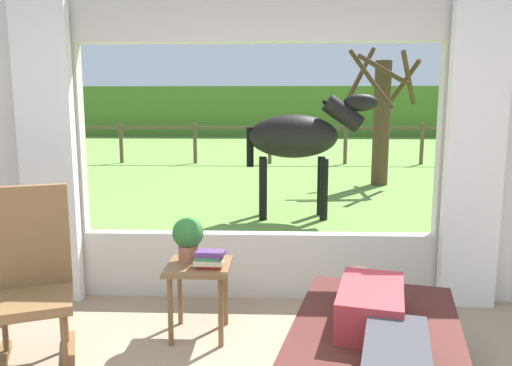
{
  "coord_description": "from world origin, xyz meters",
  "views": [
    {
      "loc": [
        0.14,
        -1.8,
        1.63
      ],
      "look_at": [
        0.0,
        1.8,
        1.05
      ],
      "focal_mm": 34.94,
      "sensor_mm": 36.0,
      "label": 1
    }
  ],
  "objects_px": {
    "horse": "(299,137)",
    "reclining_person": "(378,323)",
    "potted_plant": "(188,236)",
    "side_table": "(199,277)",
    "book_stack": "(209,259)",
    "rocking_chair": "(31,279)",
    "pasture_tree": "(382,116)"
  },
  "relations": [
    {
      "from": "potted_plant",
      "to": "horse",
      "type": "height_order",
      "value": "horse"
    },
    {
      "from": "book_stack",
      "to": "horse",
      "type": "bearing_deg",
      "value": 78.03
    },
    {
      "from": "side_table",
      "to": "book_stack",
      "type": "height_order",
      "value": "book_stack"
    },
    {
      "from": "reclining_person",
      "to": "side_table",
      "type": "distance_m",
      "value": 1.39
    },
    {
      "from": "rocking_chair",
      "to": "side_table",
      "type": "relative_size",
      "value": 2.15
    },
    {
      "from": "horse",
      "to": "reclining_person",
      "type": "bearing_deg",
      "value": 0.18
    },
    {
      "from": "potted_plant",
      "to": "pasture_tree",
      "type": "bearing_deg",
      "value": 67.47
    },
    {
      "from": "side_table",
      "to": "potted_plant",
      "type": "xyz_separation_m",
      "value": [
        -0.08,
        0.06,
        0.28
      ]
    },
    {
      "from": "reclining_person",
      "to": "pasture_tree",
      "type": "bearing_deg",
      "value": 91.67
    },
    {
      "from": "rocking_chair",
      "to": "potted_plant",
      "type": "distance_m",
      "value": 1.03
    },
    {
      "from": "horse",
      "to": "side_table",
      "type": "bearing_deg",
      "value": -15.69
    },
    {
      "from": "horse",
      "to": "rocking_chair",
      "type": "bearing_deg",
      "value": -27.0
    },
    {
      "from": "pasture_tree",
      "to": "side_table",
      "type": "bearing_deg",
      "value": -111.74
    },
    {
      "from": "reclining_person",
      "to": "potted_plant",
      "type": "relative_size",
      "value": 4.46
    },
    {
      "from": "rocking_chair",
      "to": "horse",
      "type": "relative_size",
      "value": 0.62
    },
    {
      "from": "rocking_chair",
      "to": "reclining_person",
      "type": "bearing_deg",
      "value": -35.65
    },
    {
      "from": "reclining_person",
      "to": "potted_plant",
      "type": "bearing_deg",
      "value": 153.32
    },
    {
      "from": "side_table",
      "to": "book_stack",
      "type": "relative_size",
      "value": 2.46
    },
    {
      "from": "potted_plant",
      "to": "horse",
      "type": "distance_m",
      "value": 3.71
    },
    {
      "from": "side_table",
      "to": "pasture_tree",
      "type": "distance_m",
      "value": 7.09
    },
    {
      "from": "horse",
      "to": "pasture_tree",
      "type": "height_order",
      "value": "pasture_tree"
    },
    {
      "from": "side_table",
      "to": "book_stack",
      "type": "bearing_deg",
      "value": -35.42
    },
    {
      "from": "book_stack",
      "to": "potted_plant",
      "type": "bearing_deg",
      "value": 143.87
    },
    {
      "from": "side_table",
      "to": "pasture_tree",
      "type": "height_order",
      "value": "pasture_tree"
    },
    {
      "from": "reclining_person",
      "to": "pasture_tree",
      "type": "height_order",
      "value": "pasture_tree"
    },
    {
      "from": "book_stack",
      "to": "pasture_tree",
      "type": "relative_size",
      "value": 0.08
    },
    {
      "from": "book_stack",
      "to": "horse",
      "type": "xyz_separation_m",
      "value": [
        0.78,
        3.68,
        0.58
      ]
    },
    {
      "from": "potted_plant",
      "to": "book_stack",
      "type": "bearing_deg",
      "value": -36.13
    },
    {
      "from": "reclining_person",
      "to": "side_table",
      "type": "height_order",
      "value": "reclining_person"
    },
    {
      "from": "rocking_chair",
      "to": "pasture_tree",
      "type": "distance_m",
      "value": 7.84
    },
    {
      "from": "rocking_chair",
      "to": "side_table",
      "type": "xyz_separation_m",
      "value": [
        0.99,
        0.4,
        -0.12
      ]
    },
    {
      "from": "reclining_person",
      "to": "book_stack",
      "type": "distance_m",
      "value": 1.29
    }
  ]
}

